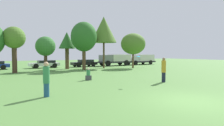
{
  "coord_description": "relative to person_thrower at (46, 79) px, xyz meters",
  "views": [
    {
      "loc": [
        -7.38,
        -5.88,
        2.16
      ],
      "look_at": [
        -1.11,
        5.23,
        1.55
      ],
      "focal_mm": 31.19,
      "sensor_mm": 36.0,
      "label": 1
    }
  ],
  "objects": [
    {
      "name": "frisbee",
      "position": [
        6.39,
        0.9,
        1.07
      ],
      "size": [
        0.26,
        0.26,
        0.08
      ],
      "color": "#19B2D8"
    },
    {
      "name": "tree_6",
      "position": [
        15.5,
        14.24,
        2.75
      ],
      "size": [
        3.73,
        3.73,
        5.27
      ],
      "color": "brown",
      "rests_on": "ground"
    },
    {
      "name": "bystander_sitting",
      "position": [
        4.23,
        4.74,
        -0.49
      ],
      "size": [
        0.41,
        0.35,
        1.02
      ],
      "color": "#3F3F47",
      "rests_on": "ground"
    },
    {
      "name": "tree_3",
      "position": [
        6.12,
        17.15,
        3.0
      ],
      "size": [
        2.33,
        2.33,
        5.23
      ],
      "color": "brown",
      "rests_on": "ground"
    },
    {
      "name": "ground_plane",
      "position": [
        5.49,
        -4.15,
        -0.9
      ],
      "size": [
        120.0,
        120.0,
        0.0
      ],
      "primitive_type": "plane",
      "color": "#54843D"
    },
    {
      "name": "parked_car_white",
      "position": [
        3.77,
        20.98,
        -0.26
      ],
      "size": [
        4.5,
        2.05,
        1.16
      ],
      "rotation": [
        0.0,
        0.0,
        3.2
      ],
      "color": "silver",
      "rests_on": "ground"
    },
    {
      "name": "parked_car_black",
      "position": [
        10.12,
        20.64,
        -0.26
      ],
      "size": [
        4.32,
        2.11,
        1.19
      ],
      "rotation": [
        0.0,
        0.0,
        3.2
      ],
      "color": "black",
      "rests_on": "ground"
    },
    {
      "name": "delivery_truck_grey",
      "position": [
        16.16,
        20.7,
        0.3
      ],
      "size": [
        6.44,
        2.58,
        2.03
      ],
      "rotation": [
        0.0,
        0.0,
        3.2
      ],
      "color": "#2D2D33",
      "rests_on": "ground"
    },
    {
      "name": "delivery_truck_silver",
      "position": [
        22.59,
        21.45,
        0.23
      ],
      "size": [
        6.36,
        2.78,
        2.0
      ],
      "rotation": [
        0.0,
        0.0,
        3.2
      ],
      "color": "#2D2D33",
      "rests_on": "ground"
    },
    {
      "name": "tree_2",
      "position": [
        2.88,
        15.52,
        2.16
      ],
      "size": [
        2.47,
        2.47,
        4.35
      ],
      "color": "#473323",
      "rests_on": "ground"
    },
    {
      "name": "person_thrower",
      "position": [
        0.0,
        0.0,
        0.0
      ],
      "size": [
        0.32,
        0.32,
        1.76
      ],
      "rotation": [
        0.0,
        0.0,
        0.1
      ],
      "color": "navy",
      "rests_on": "ground"
    },
    {
      "name": "tree_5",
      "position": [
        11.36,
        15.95,
        4.84
      ],
      "size": [
        3.83,
        3.83,
        7.68
      ],
      "color": "brown",
      "rests_on": "ground"
    },
    {
      "name": "tree_4",
      "position": [
        7.82,
        14.96,
        3.53
      ],
      "size": [
        3.52,
        3.52,
        6.49
      ],
      "color": "brown",
      "rests_on": "ground"
    },
    {
      "name": "tree_1",
      "position": [
        -0.7,
        14.44,
        2.94
      ],
      "size": [
        2.46,
        2.46,
        5.21
      ],
      "color": "#473323",
      "rests_on": "ground"
    },
    {
      "name": "person_catcher",
      "position": [
        8.77,
        0.85,
        0.05
      ],
      "size": [
        0.34,
        0.34,
        1.87
      ],
      "rotation": [
        0.0,
        0.0,
        -3.04
      ],
      "color": "#191E33",
      "rests_on": "ground"
    }
  ]
}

